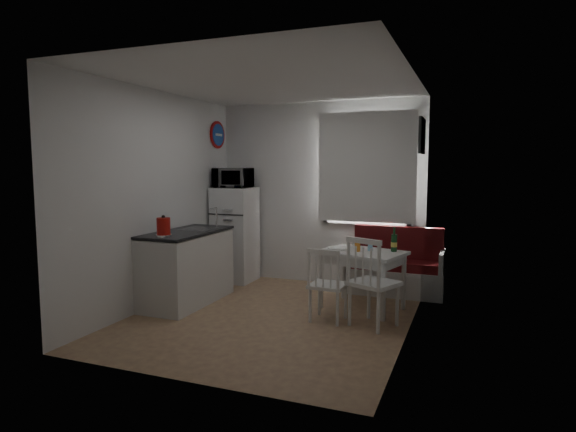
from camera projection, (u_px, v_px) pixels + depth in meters
The scene contains 22 objects.
floor at pixel (272, 317), 5.42m from camera, with size 3.00×3.50×0.02m, color #8D644B.
ceiling at pixel (271, 81), 5.15m from camera, with size 3.00×3.50×0.02m, color white.
wall_back at pixel (319, 193), 6.91m from camera, with size 3.00×0.02×2.60m, color white.
wall_front at pixel (181, 218), 3.67m from camera, with size 3.00×0.02×2.60m, color white.
wall_left at pixel (158, 199), 5.83m from camera, with size 0.02×3.50×2.60m, color white.
wall_right at pixel (411, 206), 4.75m from camera, with size 0.02×3.50×2.60m, color white.
window at pixel (367, 171), 6.60m from camera, with size 1.22×0.06×1.47m, color silver.
curtain at pixel (366, 167), 6.53m from camera, with size 1.35×0.02×1.50m, color white.
kitchen_counter at pixel (187, 266), 5.95m from camera, with size 0.62×1.32×1.16m.
wall_sign at pixel (218, 135), 7.07m from camera, with size 0.40×0.40×0.03m, color #1A48A1.
picture_frame at pixel (422, 136), 5.70m from camera, with size 0.04×0.52×0.42m, color black.
bench at pixel (396, 272), 6.38m from camera, with size 1.24×0.48×0.88m.
dining_table at pixel (362, 258), 5.68m from camera, with size 1.07×0.88×0.70m.
chair_left at pixel (326, 277), 5.17m from camera, with size 0.40×0.38×0.44m.
chair_right at pixel (372, 273), 4.97m from camera, with size 0.59×0.59×0.52m.
fridge at pixel (235, 234), 7.08m from camera, with size 0.55×0.55×1.38m, color white.
microwave at pixel (233, 178), 6.94m from camera, with size 0.52×0.35×0.29m, color white.
kettle at pixel (164, 227), 5.38m from camera, with size 0.18×0.18×0.24m, color #B7140E.
wine_bottle at pixel (394, 239), 5.62m from camera, with size 0.07×0.07×0.29m, color #15431D, non-canonical shape.
drinking_glass_orange at pixel (357, 247), 5.64m from camera, with size 0.07×0.07×0.11m, color orange.
drinking_glass_blue at pixel (370, 247), 5.68m from camera, with size 0.06×0.06×0.10m, color #89C7EA.
plate at pixel (338, 248), 5.80m from camera, with size 0.27×0.27×0.02m, color white.
Camera 1 is at (2.08, -4.85, 1.70)m, focal length 30.00 mm.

